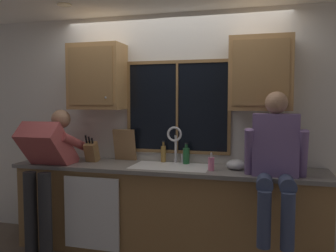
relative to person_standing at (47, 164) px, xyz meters
name	(u,v)px	position (x,y,z in m)	size (l,w,h in m)	color
back_wall	(173,129)	(1.20, 0.64, 0.34)	(5.57, 0.12, 2.55)	silver
ceiling_downlight_left	(64,5)	(0.25, -0.02, 1.61)	(0.14, 0.14, 0.01)	#FFEAB2
window_glass	(177,107)	(1.26, 0.58, 0.59)	(1.10, 0.02, 0.95)	black
window_frame_top	(177,62)	(1.26, 0.57, 1.08)	(1.17, 0.02, 0.04)	brown
window_frame_bottom	(177,152)	(1.26, 0.57, 0.09)	(1.17, 0.02, 0.04)	brown
window_frame_left	(129,107)	(0.70, 0.57, 0.59)	(0.04, 0.02, 0.95)	brown
window_frame_right	(229,107)	(1.83, 0.57, 0.59)	(0.04, 0.02, 0.95)	brown
window_mullion_center	(177,107)	(1.26, 0.56, 0.59)	(0.02, 0.02, 0.95)	brown
lower_cabinet_run	(165,211)	(1.20, 0.29, -0.50)	(3.17, 0.58, 0.88)	olive
countertop	(165,168)	(1.20, 0.27, -0.04)	(3.23, 0.62, 0.04)	slate
dishwasher_front	(91,213)	(0.52, -0.02, -0.48)	(0.60, 0.02, 0.74)	white
upper_cabinet_left	(97,77)	(0.38, 0.42, 0.92)	(0.60, 0.36, 0.72)	#A87A47
upper_cabinet_right	(261,74)	(2.14, 0.42, 0.92)	(0.60, 0.36, 0.72)	#A87A47
sink	(171,176)	(1.26, 0.28, -0.12)	(0.80, 0.46, 0.21)	silver
faucet	(176,140)	(1.27, 0.46, 0.23)	(0.18, 0.09, 0.40)	silver
person_standing	(47,164)	(0.00, 0.00, 0.00)	(0.53, 0.71, 1.50)	#262628
person_sitting_on_counter	(276,157)	(2.29, 0.01, 0.17)	(0.54, 0.60, 1.26)	#384260
knife_block	(92,152)	(0.35, 0.32, 0.09)	(0.12, 0.18, 0.32)	olive
cutting_board	(125,145)	(0.67, 0.50, 0.16)	(0.26, 0.02, 0.36)	#997047
mixing_bowl	(236,165)	(1.93, 0.31, 0.03)	(0.20, 0.20, 0.10)	#B7B7BC
soap_dispenser	(211,164)	(1.70, 0.18, 0.05)	(0.06, 0.07, 0.18)	pink
bottle_green_glass	(163,153)	(1.12, 0.51, 0.08)	(0.06, 0.06, 0.23)	olive
bottle_tall_clear	(186,155)	(1.39, 0.46, 0.07)	(0.07, 0.07, 0.22)	#1E592D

